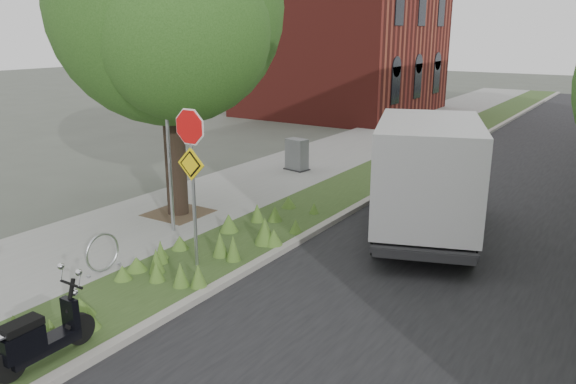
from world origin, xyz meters
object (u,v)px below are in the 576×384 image
object	(u,v)px
sign_assembly	(191,156)
utility_cabinet	(297,155)
scooter_far	(34,343)
box_truck	(427,172)

from	to	relation	value
sign_assembly	utility_cabinet	distance (m)	8.35
sign_assembly	scooter_far	distance (m)	4.27
box_truck	utility_cabinet	bearing A→B (deg)	148.42
sign_assembly	utility_cabinet	world-z (taller)	sign_assembly
sign_assembly	utility_cabinet	bearing A→B (deg)	108.18
scooter_far	utility_cabinet	xyz separation A→B (m)	(-3.07, 11.59, 0.13)
sign_assembly	scooter_far	world-z (taller)	sign_assembly
utility_cabinet	box_truck	bearing A→B (deg)	-31.58
sign_assembly	utility_cabinet	xyz separation A→B (m)	(-2.55, 7.77, -1.71)
sign_assembly	box_truck	distance (m)	5.35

